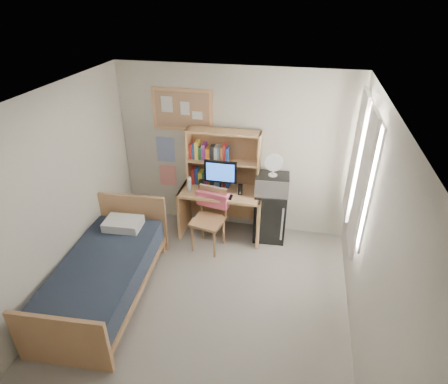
% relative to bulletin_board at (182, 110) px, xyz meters
% --- Properties ---
extents(floor, '(3.60, 4.20, 0.02)m').
position_rel_bulletin_board_xyz_m(floor, '(0.78, -2.08, -1.93)').
color(floor, gray).
rests_on(floor, ground).
extents(ceiling, '(3.60, 4.20, 0.02)m').
position_rel_bulletin_board_xyz_m(ceiling, '(0.78, -2.08, 0.68)').
color(ceiling, white).
rests_on(ceiling, wall_back).
extents(wall_back, '(3.60, 0.04, 2.60)m').
position_rel_bulletin_board_xyz_m(wall_back, '(0.78, 0.02, -0.62)').
color(wall_back, beige).
rests_on(wall_back, floor).
extents(wall_left, '(0.04, 4.20, 2.60)m').
position_rel_bulletin_board_xyz_m(wall_left, '(-1.02, -2.08, -0.62)').
color(wall_left, beige).
rests_on(wall_left, floor).
extents(wall_right, '(0.04, 4.20, 2.60)m').
position_rel_bulletin_board_xyz_m(wall_right, '(2.58, -2.08, -0.62)').
color(wall_right, beige).
rests_on(wall_right, floor).
extents(window_unit, '(0.10, 1.40, 1.70)m').
position_rel_bulletin_board_xyz_m(window_unit, '(2.53, -0.88, -0.32)').
color(window_unit, white).
rests_on(window_unit, wall_right).
extents(curtain_left, '(0.04, 0.55, 1.70)m').
position_rel_bulletin_board_xyz_m(curtain_left, '(2.50, -1.28, -0.32)').
color(curtain_left, white).
rests_on(curtain_left, wall_right).
extents(curtain_right, '(0.04, 0.55, 1.70)m').
position_rel_bulletin_board_xyz_m(curtain_right, '(2.50, -0.48, -0.32)').
color(curtain_right, white).
rests_on(curtain_right, wall_right).
extents(bulletin_board, '(0.94, 0.03, 0.64)m').
position_rel_bulletin_board_xyz_m(bulletin_board, '(0.00, 0.00, 0.00)').
color(bulletin_board, tan).
rests_on(bulletin_board, wall_back).
extents(poster_wave, '(0.30, 0.01, 0.42)m').
position_rel_bulletin_board_xyz_m(poster_wave, '(-0.32, 0.01, -0.67)').
color(poster_wave, '#284CA3').
rests_on(poster_wave, wall_back).
extents(poster_japan, '(0.28, 0.01, 0.36)m').
position_rel_bulletin_board_xyz_m(poster_japan, '(-0.32, 0.01, -1.14)').
color(poster_japan, red).
rests_on(poster_japan, wall_back).
extents(desk, '(1.28, 0.65, 0.80)m').
position_rel_bulletin_board_xyz_m(desk, '(0.67, -0.32, -1.52)').
color(desk, tan).
rests_on(desk, floor).
extents(desk_chair, '(0.57, 0.57, 0.98)m').
position_rel_bulletin_board_xyz_m(desk_chair, '(0.55, -0.74, -1.43)').
color(desk_chair, '#AD7D52').
rests_on(desk_chair, floor).
extents(mini_fridge, '(0.51, 0.51, 0.82)m').
position_rel_bulletin_board_xyz_m(mini_fridge, '(1.43, -0.25, -1.51)').
color(mini_fridge, black).
rests_on(mini_fridge, floor).
extents(bed, '(1.16, 2.10, 0.56)m').
position_rel_bulletin_board_xyz_m(bed, '(-0.49, -2.01, -1.64)').
color(bed, black).
rests_on(bed, floor).
extents(hutch, '(1.11, 0.29, 0.91)m').
position_rel_bulletin_board_xyz_m(hutch, '(0.67, -0.17, -0.67)').
color(hutch, tan).
rests_on(hutch, desk).
extents(monitor, '(0.49, 0.04, 0.52)m').
position_rel_bulletin_board_xyz_m(monitor, '(0.67, -0.38, -0.86)').
color(monitor, black).
rests_on(monitor, desk).
extents(keyboard, '(0.41, 0.13, 0.02)m').
position_rel_bulletin_board_xyz_m(keyboard, '(0.67, -0.52, -1.11)').
color(keyboard, black).
rests_on(keyboard, desk).
extents(speaker_left, '(0.07, 0.07, 0.17)m').
position_rel_bulletin_board_xyz_m(speaker_left, '(0.37, -0.38, -1.04)').
color(speaker_left, black).
rests_on(speaker_left, desk).
extents(speaker_right, '(0.07, 0.07, 0.16)m').
position_rel_bulletin_board_xyz_m(speaker_right, '(0.97, -0.38, -1.04)').
color(speaker_right, black).
rests_on(speaker_right, desk).
extents(water_bottle, '(0.06, 0.06, 0.22)m').
position_rel_bulletin_board_xyz_m(water_bottle, '(0.19, -0.43, -1.01)').
color(water_bottle, white).
rests_on(water_bottle, desk).
extents(hoodie, '(0.51, 0.23, 0.23)m').
position_rel_bulletin_board_xyz_m(hoodie, '(0.59, -0.54, -1.16)').
color(hoodie, '#F55D7B').
rests_on(hoodie, desk_chair).
extents(microwave, '(0.51, 0.40, 0.29)m').
position_rel_bulletin_board_xyz_m(microwave, '(1.43, -0.27, -0.96)').
color(microwave, silver).
rests_on(microwave, mini_fridge).
extents(desk_fan, '(0.28, 0.28, 0.33)m').
position_rel_bulletin_board_xyz_m(desk_fan, '(1.43, -0.27, -0.65)').
color(desk_fan, white).
rests_on(desk_fan, microwave).
extents(pillow, '(0.53, 0.39, 0.12)m').
position_rel_bulletin_board_xyz_m(pillow, '(-0.54, -1.26, -1.30)').
color(pillow, white).
rests_on(pillow, bed).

